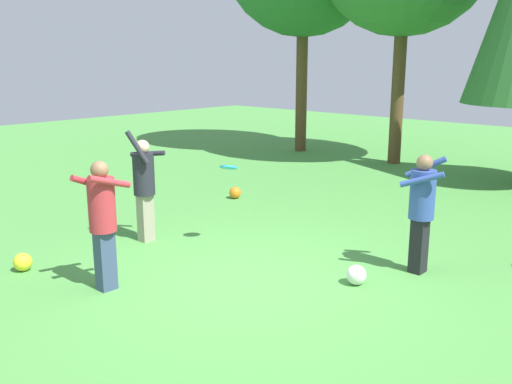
% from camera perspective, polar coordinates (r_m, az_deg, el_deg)
% --- Properties ---
extents(ground_plane, '(40.00, 40.00, 0.00)m').
position_cam_1_polar(ground_plane, '(7.62, -0.90, -8.99)').
color(ground_plane, '#4C9342').
extents(person_thrower, '(0.66, 0.66, 1.82)m').
position_cam_1_polar(person_thrower, '(9.14, -11.24, 1.05)').
color(person_thrower, gray).
rests_on(person_thrower, ground_plane).
extents(person_catcher, '(0.69, 0.64, 1.65)m').
position_cam_1_polar(person_catcher, '(7.94, 16.40, -1.14)').
color(person_catcher, black).
rests_on(person_catcher, ground_plane).
extents(person_bystander, '(0.49, 0.58, 1.68)m').
position_cam_1_polar(person_bystander, '(7.30, -15.26, -2.22)').
color(person_bystander, '#38476B').
rests_on(person_bystander, ground_plane).
extents(frisbee, '(0.37, 0.37, 0.11)m').
position_cam_1_polar(frisbee, '(8.64, -2.78, 2.50)').
color(frisbee, '#2393D1').
extents(ball_yellow, '(0.26, 0.26, 0.26)m').
position_cam_1_polar(ball_yellow, '(8.56, -22.49, -6.55)').
color(ball_yellow, yellow).
rests_on(ball_yellow, ground_plane).
extents(ball_orange, '(0.25, 0.25, 0.25)m').
position_cam_1_polar(ball_orange, '(11.91, -2.12, -0.06)').
color(ball_orange, orange).
rests_on(ball_orange, ground_plane).
extents(ball_white, '(0.27, 0.27, 0.27)m').
position_cam_1_polar(ball_white, '(7.58, 10.09, -8.24)').
color(ball_white, white).
rests_on(ball_white, ground_plane).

